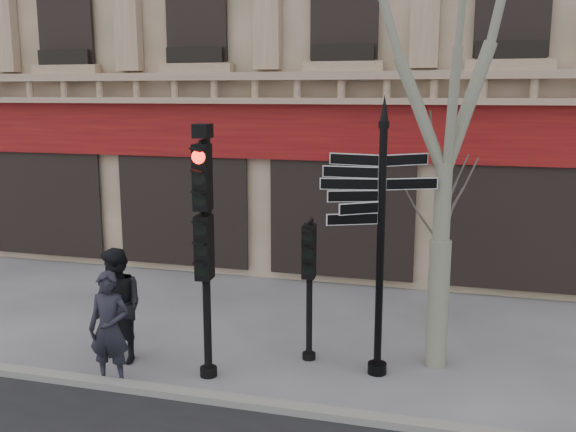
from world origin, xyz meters
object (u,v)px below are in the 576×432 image
(traffic_signal_main, at_px, (205,221))
(pedestrian_a, at_px, (109,329))
(fingerpost, at_px, (382,191))
(traffic_signal_secondary, at_px, (310,266))
(plane_tree, at_px, (452,2))
(pedestrian_b, at_px, (117,306))

(traffic_signal_main, xyz_separation_m, pedestrian_a, (-1.36, -0.65, -1.64))
(fingerpost, height_order, pedestrian_a, fingerpost)
(traffic_signal_main, xyz_separation_m, traffic_signal_secondary, (1.40, 1.08, -0.90))
(fingerpost, distance_m, traffic_signal_main, 2.76)
(traffic_signal_main, relative_size, traffic_signal_secondary, 1.71)
(plane_tree, height_order, pedestrian_a, plane_tree)
(plane_tree, xyz_separation_m, pedestrian_b, (-5.17, -1.24, -4.84))
(pedestrian_b, bearing_deg, fingerpost, 27.76)
(traffic_signal_main, height_order, pedestrian_a, traffic_signal_main)
(fingerpost, relative_size, pedestrian_b, 2.28)
(traffic_signal_main, bearing_deg, plane_tree, 16.96)
(pedestrian_b, bearing_deg, plane_tree, 32.32)
(fingerpost, xyz_separation_m, plane_tree, (0.90, 0.57, 2.82))
(traffic_signal_secondary, distance_m, plane_tree, 4.68)
(pedestrian_a, relative_size, pedestrian_b, 0.92)
(plane_tree, height_order, pedestrian_b, plane_tree)
(traffic_signal_main, distance_m, pedestrian_a, 2.23)
(traffic_signal_secondary, height_order, pedestrian_a, traffic_signal_secondary)
(traffic_signal_secondary, bearing_deg, fingerpost, -16.58)
(traffic_signal_secondary, relative_size, pedestrian_a, 1.31)
(fingerpost, bearing_deg, pedestrian_a, -174.17)
(plane_tree, bearing_deg, fingerpost, -147.55)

